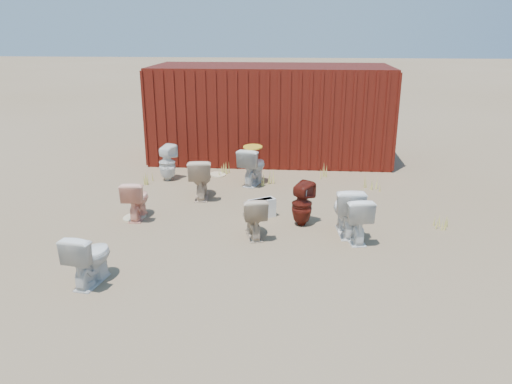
# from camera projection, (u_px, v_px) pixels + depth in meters

# --- Properties ---
(ground) EXTENTS (100.00, 100.00, 0.00)m
(ground) POSITION_uv_depth(u_px,v_px,m) (253.00, 234.00, 8.44)
(ground) COLOR brown
(ground) RESTS_ON ground
(shipping_container) EXTENTS (6.00, 2.40, 2.40)m
(shipping_container) POSITION_uv_depth(u_px,v_px,m) (271.00, 113.00, 12.97)
(shipping_container) COLOR #46160B
(shipping_container) RESTS_ON ground
(toilet_front_a) EXTENTS (0.54, 0.80, 0.76)m
(toilet_front_a) POSITION_uv_depth(u_px,v_px,m) (90.00, 257.00, 6.72)
(toilet_front_a) COLOR silver
(toilet_front_a) RESTS_ON ground
(toilet_front_pink) EXTENTS (0.44, 0.73, 0.73)m
(toilet_front_pink) POSITION_uv_depth(u_px,v_px,m) (136.00, 199.00, 9.04)
(toilet_front_pink) COLOR #FBAC91
(toilet_front_pink) RESTS_ON ground
(toilet_front_c) EXTENTS (0.55, 0.87, 0.85)m
(toilet_front_c) POSITION_uv_depth(u_px,v_px,m) (347.00, 210.00, 8.33)
(toilet_front_c) COLOR white
(toilet_front_c) RESTS_ON ground
(toilet_front_maroon) EXTENTS (0.50, 0.50, 0.78)m
(toilet_front_maroon) POSITION_uv_depth(u_px,v_px,m) (302.00, 204.00, 8.70)
(toilet_front_maroon) COLOR #59170F
(toilet_front_maroon) RESTS_ON ground
(toilet_front_e) EXTENTS (0.56, 0.82, 0.77)m
(toilet_front_e) POSITION_uv_depth(u_px,v_px,m) (355.00, 218.00, 8.08)
(toilet_front_e) COLOR white
(toilet_front_e) RESTS_ON ground
(toilet_back_a) EXTENTS (0.49, 0.49, 0.82)m
(toilet_back_a) POSITION_uv_depth(u_px,v_px,m) (167.00, 163.00, 11.26)
(toilet_back_a) COLOR white
(toilet_back_a) RESTS_ON ground
(toilet_back_beige_left) EXTENTS (0.57, 0.87, 0.83)m
(toilet_back_beige_left) POSITION_uv_depth(u_px,v_px,m) (201.00, 178.00, 10.11)
(toilet_back_beige_left) COLOR beige
(toilet_back_beige_left) RESTS_ON ground
(toilet_back_beige_right) EXTENTS (0.55, 0.77, 0.71)m
(toilet_back_beige_right) POSITION_uv_depth(u_px,v_px,m) (254.00, 216.00, 8.24)
(toilet_back_beige_right) COLOR #C4AD8F
(toilet_back_beige_right) RESTS_ON ground
(toilet_back_yellowlid) EXTENTS (0.68, 0.91, 0.83)m
(toilet_back_yellowlid) POSITION_uv_depth(u_px,v_px,m) (253.00, 166.00, 10.99)
(toilet_back_yellowlid) COLOR silver
(toilet_back_yellowlid) RESTS_ON ground
(toilet_back_e) EXTENTS (0.46, 0.47, 0.76)m
(toilet_back_e) POSITION_uv_depth(u_px,v_px,m) (302.00, 204.00, 8.75)
(toilet_back_e) COLOR white
(toilet_back_e) RESTS_ON ground
(yellow_lid) EXTENTS (0.42, 0.53, 0.02)m
(yellow_lid) POSITION_uv_depth(u_px,v_px,m) (253.00, 147.00, 10.86)
(yellow_lid) COLOR gold
(yellow_lid) RESTS_ON toilet_back_yellowlid
(loose_tank) EXTENTS (0.53, 0.44, 0.35)m
(loose_tank) POSITION_uv_depth(u_px,v_px,m) (262.00, 208.00, 9.11)
(loose_tank) COLOR silver
(loose_tank) RESTS_ON ground
(loose_lid_near) EXTENTS (0.51, 0.59, 0.02)m
(loose_lid_near) POSITION_uv_depth(u_px,v_px,m) (135.00, 217.00, 9.16)
(loose_lid_near) COLOR beige
(loose_lid_near) RESTS_ON ground
(loose_lid_far) EXTENTS (0.53, 0.58, 0.02)m
(loose_lid_far) POSITION_uv_depth(u_px,v_px,m) (218.00, 174.00, 11.78)
(loose_lid_far) COLOR beige
(loose_lid_far) RESTS_ON ground
(weed_clump_a) EXTENTS (0.36, 0.36, 0.33)m
(weed_clump_a) POSITION_uv_depth(u_px,v_px,m) (149.00, 176.00, 11.12)
(weed_clump_a) COLOR #C0B54C
(weed_clump_a) RESTS_ON ground
(weed_clump_b) EXTENTS (0.32, 0.32, 0.31)m
(weed_clump_b) POSITION_uv_depth(u_px,v_px,m) (268.00, 178.00, 11.05)
(weed_clump_b) COLOR #C0B54C
(weed_clump_b) RESTS_ON ground
(weed_clump_c) EXTENTS (0.36, 0.36, 0.27)m
(weed_clump_c) POSITION_uv_depth(u_px,v_px,m) (372.00, 184.00, 10.69)
(weed_clump_c) COLOR #C0B54C
(weed_clump_c) RESTS_ON ground
(weed_clump_d) EXTENTS (0.30, 0.30, 0.27)m
(weed_clump_d) POSITION_uv_depth(u_px,v_px,m) (222.00, 169.00, 11.79)
(weed_clump_d) COLOR #C0B54C
(weed_clump_d) RESTS_ON ground
(weed_clump_e) EXTENTS (0.34, 0.34, 0.30)m
(weed_clump_e) POSITION_uv_depth(u_px,v_px,m) (323.00, 171.00, 11.59)
(weed_clump_e) COLOR #C0B54C
(weed_clump_e) RESTS_ON ground
(weed_clump_f) EXTENTS (0.28, 0.28, 0.20)m
(weed_clump_f) POSITION_uv_depth(u_px,v_px,m) (443.00, 222.00, 8.66)
(weed_clump_f) COLOR #C0B54C
(weed_clump_f) RESTS_ON ground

